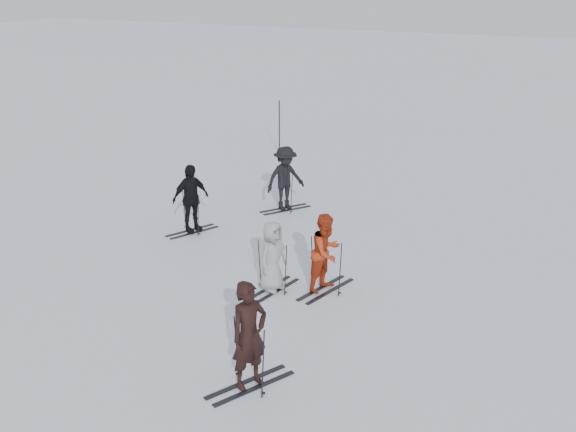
% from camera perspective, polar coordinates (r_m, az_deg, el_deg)
% --- Properties ---
extents(ground, '(120.00, 120.00, 0.00)m').
position_cam_1_polar(ground, '(17.57, -1.35, -4.07)').
color(ground, silver).
rests_on(ground, ground).
extents(skier_near_dark, '(0.74, 0.85, 1.95)m').
position_cam_1_polar(skier_near_dark, '(12.51, -3.09, -9.48)').
color(skier_near_dark, black).
rests_on(skier_near_dark, ground).
extents(skier_red, '(0.89, 1.02, 1.79)m').
position_cam_1_polar(skier_red, '(16.06, 3.04, -2.98)').
color(skier_red, '#B33214').
rests_on(skier_red, ground).
extents(skier_grey, '(0.66, 0.88, 1.61)m').
position_cam_1_polar(skier_grey, '(16.07, -1.24, -3.27)').
color(skier_grey, '#9A9EA3').
rests_on(skier_grey, ground).
extents(skier_uphill_left, '(0.90, 1.19, 1.88)m').
position_cam_1_polar(skier_uphill_left, '(19.67, -7.70, 1.32)').
color(skier_uphill_left, black).
rests_on(skier_uphill_left, ground).
extents(skier_uphill_far, '(1.29, 1.41, 1.90)m').
position_cam_1_polar(skier_uphill_far, '(21.27, -0.22, 2.94)').
color(skier_uphill_far, black).
rests_on(skier_uphill_far, ground).
extents(skis_near_dark, '(1.99, 1.63, 1.28)m').
position_cam_1_polar(skis_near_dark, '(12.68, -3.06, -10.81)').
color(skis_near_dark, black).
rests_on(skis_near_dark, ground).
extents(skis_red, '(1.93, 1.36, 1.28)m').
position_cam_1_polar(skis_red, '(16.16, 3.02, -3.82)').
color(skis_red, black).
rests_on(skis_red, ground).
extents(skis_grey, '(1.79, 1.19, 1.20)m').
position_cam_1_polar(skis_grey, '(16.15, -1.24, -3.95)').
color(skis_grey, black).
rests_on(skis_grey, ground).
extents(skis_uphill_left, '(1.78, 1.45, 1.15)m').
position_cam_1_polar(skis_uphill_left, '(19.78, -7.65, 0.31)').
color(skis_uphill_left, black).
rests_on(skis_uphill_left, ground).
extents(skis_uphill_far, '(1.84, 1.66, 1.20)m').
position_cam_1_polar(skis_uphill_far, '(21.38, -0.22, 2.03)').
color(skis_uphill_far, black).
rests_on(skis_uphill_far, ground).
extents(piste_marker, '(0.05, 0.05, 1.99)m').
position_cam_1_polar(piste_marker, '(27.97, -0.69, 7.11)').
color(piste_marker, black).
rests_on(piste_marker, ground).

